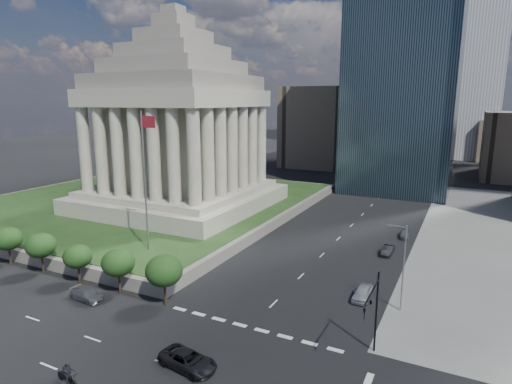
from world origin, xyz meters
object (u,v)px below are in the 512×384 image
Objects in this scene: parked_sedan_mid at (388,250)px; parked_sedan_far at (404,234)px; street_lamp_north at (402,263)px; pickup_truck at (188,360)px; suv_grey at (87,295)px; flagpole at (145,174)px; traffic_signal_ne at (373,308)px; motorcycle_trail at (67,373)px; parked_sedan_near at (363,293)px; war_memorial at (177,110)px.

parked_sedan_mid is 1.12× the size of parked_sedan_far.
street_lamp_north is 25.17m from pickup_truck.
suv_grey is at bearing -130.89° from parked_sedan_mid.
flagpole is 4.87× the size of parked_sedan_mid.
traffic_signal_ne is 26.72m from motorcycle_trail.
parked_sedan_near reaches higher than parked_sedan_far.
parked_sedan_mid is (29.25, 31.91, 0.02)m from suv_grey.
parked_sedan_near is (29.25, 15.01, 0.12)m from suv_grey.
suv_grey is (13.75, -37.10, -20.74)m from war_memorial.
traffic_signal_ne is 33.18m from suv_grey.
parked_sedan_near is (-4.33, 0.91, -4.88)m from street_lamp_north.
suv_grey is at bearing -69.66° from war_memorial.
traffic_signal_ne reaches higher than parked_sedan_mid.
street_lamp_north is (35.16, 1.00, -7.45)m from flagpole.
flagpole is 38.20m from parked_sedan_mid.
street_lamp_north reaches higher than pickup_truck.
motorcycle_trail is (12.38, -24.93, -12.14)m from flagpole.
parked_sedan_near is at bearing -27.19° from war_memorial.
parked_sedan_near is at bearing 3.55° from flagpole.
parked_sedan_mid is (0.00, 16.91, -0.10)m from parked_sedan_near.
pickup_truck is 48.72m from parked_sedan_far.
street_lamp_north is 2.43× the size of parked_sedan_mid.
suv_grey is 32.87m from parked_sedan_near.
motorcycle_trail is (24.55, -48.93, -20.43)m from war_memorial.
pickup_truck is at bearing -42.72° from flagpole.
war_memorial is 48.01m from parked_sedan_mid.
parked_sedan_mid is at bearing -37.80° from suv_grey.
parked_sedan_mid is 1.57× the size of motorcycle_trail.
parked_sedan_far is (-2.45, 38.98, -4.63)m from traffic_signal_ne.
war_memorial is at bearing 116.89° from flagpole.
street_lamp_north is at bearing 85.81° from traffic_signal_ne.
motorcycle_trail is at bearing 137.09° from pickup_truck.
parked_sedan_mid is 9.92m from parked_sedan_far.
street_lamp_north is at bearing -89.91° from parked_sedan_far.
parked_sedan_near is 26.79m from parked_sedan_far.
war_memorial is 58.43m from motorcycle_trail.
parked_sedan_far is at bearing 6.06° from war_memorial.
parked_sedan_far is 1.40× the size of motorcycle_trail.
parked_sedan_far is (11.72, 47.29, -0.15)m from pickup_truck.
war_memorial reaches higher than suv_grey.
pickup_truck is 1.22× the size of suv_grey.
pickup_truck reaches higher than suv_grey.
flagpole reaches higher than motorcycle_trail.
motorcycle_trail reaches higher than pickup_truck.
flagpole is 35.95m from street_lamp_north.
traffic_signal_ne is 13.47m from parked_sedan_near.
flagpole is at bearing 123.96° from motorcycle_trail.
pickup_truck is at bearing -127.40° from street_lamp_north.
parked_sedan_far is at bearing 88.23° from parked_sedan_near.
flagpole reaches higher than parked_sedan_near.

